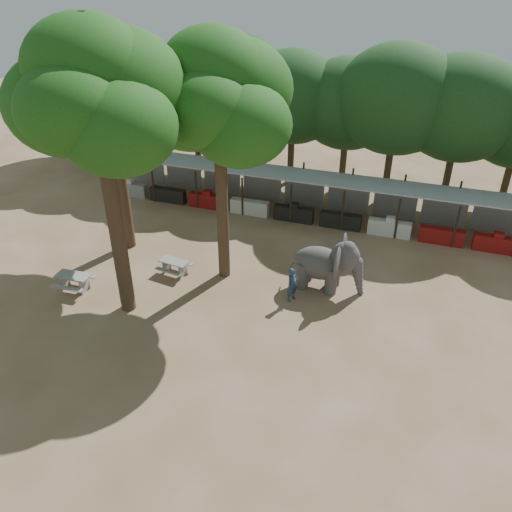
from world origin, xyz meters
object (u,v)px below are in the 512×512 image
(yard_tree_center, at_px, (95,97))
(elephant, at_px, (328,264))
(yard_tree_back, at_px, (217,98))
(yard_tree_left, at_px, (108,91))
(handler, at_px, (292,285))
(picnic_table_near, at_px, (74,280))
(picnic_table_far, at_px, (174,265))

(yard_tree_center, distance_m, elephant, 12.14)
(yard_tree_back, relative_size, elephant, 3.33)
(yard_tree_center, height_order, elephant, yard_tree_center)
(yard_tree_center, xyz_separation_m, yard_tree_back, (3.00, 4.00, -0.67))
(yard_tree_left, distance_m, handler, 12.51)
(elephant, distance_m, picnic_table_near, 11.93)
(yard_tree_left, bearing_deg, picnic_table_far, -27.15)
(yard_tree_back, xyz_separation_m, picnic_table_far, (-2.23, -0.93, -8.07))
(yard_tree_center, xyz_separation_m, elephant, (8.14, 4.34, -7.89))
(elephant, distance_m, handler, 2.04)
(yard_tree_back, bearing_deg, yard_tree_center, -126.86)
(yard_tree_center, bearing_deg, yard_tree_left, 120.96)
(yard_tree_left, xyz_separation_m, picnic_table_near, (-0.03, -4.76, -7.67))
(yard_tree_back, distance_m, picnic_table_far, 8.42)
(picnic_table_near, bearing_deg, yard_tree_left, 86.35)
(elephant, xyz_separation_m, picnic_table_far, (-7.37, -1.27, -0.85))
(yard_tree_back, relative_size, picnic_table_far, 7.02)
(yard_tree_left, relative_size, yard_tree_back, 0.97)
(elephant, bearing_deg, yard_tree_center, -151.57)
(yard_tree_left, distance_m, yard_tree_center, 5.92)
(yard_tree_left, relative_size, handler, 6.64)
(yard_tree_center, xyz_separation_m, handler, (6.87, 2.82, -8.38))
(yard_tree_center, distance_m, yard_tree_back, 5.04)
(yard_tree_center, bearing_deg, handler, 22.34)
(elephant, bearing_deg, picnic_table_far, -169.83)
(yard_tree_center, height_order, picnic_table_far, yard_tree_center)
(yard_tree_left, height_order, yard_tree_center, yard_tree_center)
(yard_tree_back, distance_m, elephant, 8.87)
(elephant, distance_m, picnic_table_far, 7.53)
(handler, bearing_deg, picnic_table_far, 115.52)
(yard_tree_left, xyz_separation_m, yard_tree_center, (3.00, -5.00, 1.01))
(yard_tree_left, xyz_separation_m, picnic_table_far, (3.77, -1.93, -7.73))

